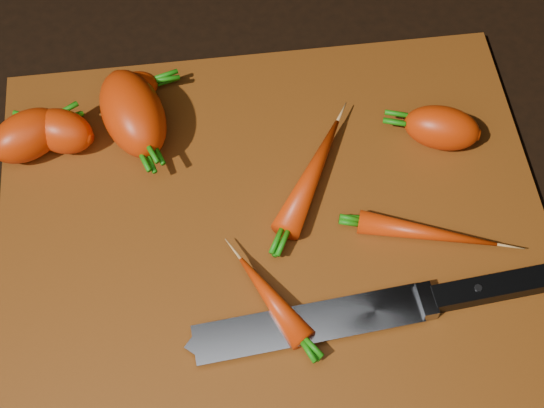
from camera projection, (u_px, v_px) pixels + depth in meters
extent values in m
cube|color=black|center=(273.00, 231.00, 0.71)|extent=(2.00, 2.00, 0.01)
cube|color=brown|center=(273.00, 226.00, 0.70)|extent=(0.50, 0.40, 0.01)
ellipsoid|color=red|center=(27.00, 136.00, 0.71)|extent=(0.09, 0.07, 0.05)
ellipsoid|color=red|center=(61.00, 131.00, 0.72)|extent=(0.07, 0.06, 0.04)
ellipsoid|color=red|center=(133.00, 113.00, 0.72)|extent=(0.08, 0.11, 0.06)
ellipsoid|color=red|center=(134.00, 88.00, 0.75)|extent=(0.05, 0.04, 0.03)
ellipsoid|color=red|center=(442.00, 128.00, 0.72)|extent=(0.08, 0.06, 0.04)
ellipsoid|color=red|center=(312.00, 174.00, 0.70)|extent=(0.09, 0.13, 0.03)
ellipsoid|color=red|center=(427.00, 233.00, 0.68)|extent=(0.12, 0.06, 0.02)
ellipsoid|color=red|center=(272.00, 299.00, 0.64)|extent=(0.07, 0.09, 0.02)
cube|color=gray|center=(194.00, 346.00, 0.63)|extent=(0.20, 0.05, 0.00)
cube|color=gray|center=(315.00, 323.00, 0.64)|extent=(0.02, 0.03, 0.01)
cube|color=black|center=(385.00, 309.00, 0.64)|extent=(0.11, 0.03, 0.02)
cylinder|color=#B2B2B7|center=(367.00, 309.00, 0.63)|extent=(0.01, 0.01, 0.00)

